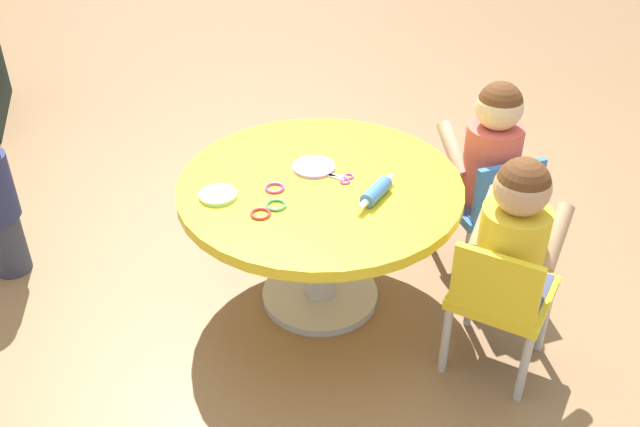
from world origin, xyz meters
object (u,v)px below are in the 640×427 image
object	(u,v)px
craft_table	(320,209)
seated_child_right	(492,147)
child_chair_right	(490,204)
craft_scissors	(340,178)
rolling_pin	(376,192)
child_chair_left	(500,297)
seated_child_left	(514,233)

from	to	relation	value
craft_table	seated_child_right	distance (m)	0.68
child_chair_right	craft_scissors	size ratio (longest dim) A/B	3.77
craft_table	child_chair_right	size ratio (longest dim) A/B	1.84
seated_child_right	rolling_pin	world-z (taller)	seated_child_right
seated_child_right	craft_scissors	bearing A→B (deg)	112.46
child_chair_right	rolling_pin	distance (m)	0.59
seated_child_right	craft_scissors	xyz separation A→B (m)	(-0.23, 0.55, -0.01)
child_chair_right	seated_child_right	size ratio (longest dim) A/B	1.05
seated_child_right	rolling_pin	size ratio (longest dim) A/B	2.38
rolling_pin	craft_scissors	size ratio (longest dim) A/B	1.51
craft_table	child_chair_left	xyz separation A→B (m)	(-0.32, -0.59, -0.10)
craft_table	craft_scissors	world-z (taller)	craft_scissors
child_chair_left	seated_child_left	size ratio (longest dim) A/B	1.05
rolling_pin	craft_scissors	bearing A→B (deg)	46.27
child_chair_left	rolling_pin	distance (m)	0.52
child_chair_left	child_chair_right	size ratio (longest dim) A/B	1.00
craft_table	child_chair_right	bearing A→B (deg)	-70.63
child_chair_left	rolling_pin	xyz separation A→B (m)	(0.23, 0.40, 0.24)
child_chair_right	craft_scissors	bearing A→B (deg)	108.65
child_chair_left	seated_child_right	size ratio (longest dim) A/B	1.05
child_chair_left	seated_child_left	xyz separation A→B (m)	(0.04, -0.02, 0.23)
seated_child_right	rolling_pin	xyz separation A→B (m)	(-0.35, 0.43, 0.01)
craft_scissors	seated_child_left	bearing A→B (deg)	-119.95
child_chair_right	rolling_pin	world-z (taller)	rolling_pin
craft_table	child_chair_left	distance (m)	0.68
craft_table	child_chair_left	size ratio (longest dim) A/B	1.84
child_chair_left	rolling_pin	world-z (taller)	rolling_pin
rolling_pin	craft_scissors	xyz separation A→B (m)	(0.12, 0.13, -0.02)
child_chair_left	seated_child_right	world-z (taller)	seated_child_right
craft_table	rolling_pin	distance (m)	0.25
child_chair_right	rolling_pin	size ratio (longest dim) A/B	2.50
child_chair_right	seated_child_right	distance (m)	0.23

